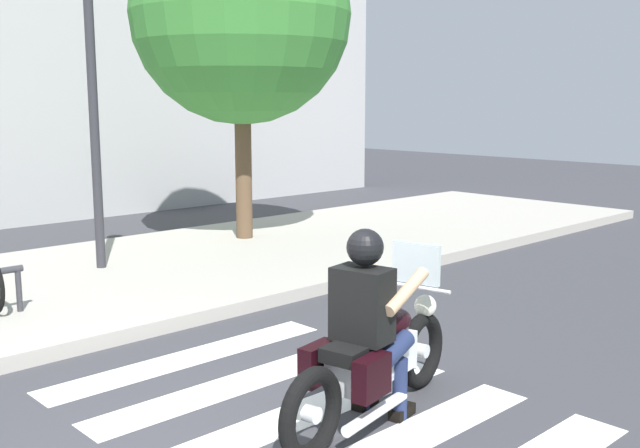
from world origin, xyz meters
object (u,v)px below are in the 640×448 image
(rider, at_px, (368,313))
(tree_near_rack, at_px, (241,14))
(motorcycle, at_px, (374,359))
(street_lamp, at_px, (93,97))

(rider, relative_size, tree_near_rack, 0.27)
(motorcycle, height_order, tree_near_rack, tree_near_rack)
(motorcycle, height_order, rider, rider)
(motorcycle, xyz_separation_m, rider, (-0.08, -0.01, 0.36))
(street_lamp, bearing_deg, motorcycle, -96.43)
(tree_near_rack, bearing_deg, motorcycle, -119.59)
(street_lamp, xyz_separation_m, tree_near_rack, (2.67, 0.40, 1.24))
(rider, xyz_separation_m, street_lamp, (0.68, 5.37, 1.53))
(motorcycle, xyz_separation_m, street_lamp, (0.60, 5.36, 1.89))
(rider, height_order, tree_near_rack, tree_near_rack)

